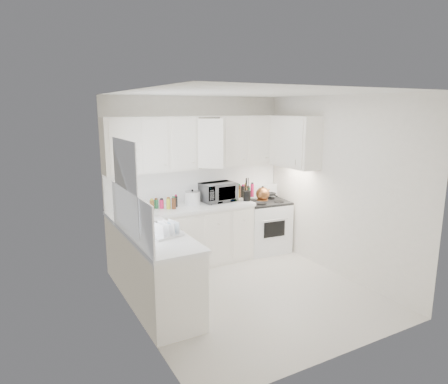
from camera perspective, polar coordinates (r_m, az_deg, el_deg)
floor at (r=5.50m, az=3.63°, el=-14.21°), size 3.20×3.20×0.00m
ceiling at (r=4.94m, az=4.03°, el=13.99°), size 3.20×3.20×0.00m
wall_back at (r=6.44m, az=-3.86°, el=1.88°), size 3.00×0.00×3.00m
wall_front at (r=3.86m, az=16.76°, el=-5.46°), size 3.00×0.00×3.00m
wall_left at (r=4.46m, az=-12.68°, el=-2.92°), size 0.00×3.20×3.20m
wall_right at (r=5.99m, az=16.00°, el=0.68°), size 0.00×3.20×3.20m
window_blinds at (r=4.74m, az=-13.77°, el=1.00°), size 0.06×0.96×1.06m
lower_cabinets_back at (r=6.23m, az=-5.85°, el=-6.57°), size 2.22×0.60×0.90m
lower_cabinets_left at (r=5.00m, az=-9.52°, el=-11.45°), size 0.60×1.60×0.90m
countertop_back at (r=6.09m, az=-5.91°, el=-2.35°), size 2.24×0.64×0.05m
countertop_left at (r=4.84m, az=-9.60°, el=-6.25°), size 0.64×1.62×0.05m
backsplash_back at (r=6.45m, az=-3.81°, el=1.21°), size 2.98×0.02×0.55m
backsplash_left at (r=4.67m, az=-13.21°, el=-3.23°), size 0.02×1.60×0.55m
upper_cabinets_back at (r=6.26m, az=-3.25°, el=3.46°), size 3.00×0.33×0.80m
upper_cabinets_right at (r=6.45m, az=9.94°, el=3.55°), size 0.33×0.90×0.80m
sink at (r=5.11m, az=-10.96°, el=-3.61°), size 0.42×0.38×0.30m
stove at (r=6.86m, az=5.95°, el=-3.88°), size 0.78×0.66×1.12m
tea_kettle at (r=6.51m, az=5.54°, el=-0.13°), size 0.28×0.24×0.25m
frying_pan at (r=6.99m, az=6.49°, el=-0.19°), size 0.26×0.41×0.04m
microwave at (r=6.37m, az=-0.85°, el=0.28°), size 0.56×0.34×0.37m
rice_cooker at (r=6.20m, az=-4.54°, el=-0.70°), size 0.26×0.26×0.24m
paper_towel at (r=6.43m, az=-3.14°, el=-0.07°), size 0.12×0.12×0.27m
utensil_crock at (r=6.42m, az=3.32°, el=0.44°), size 0.15×0.15×0.39m
dish_rack at (r=4.71m, az=-8.37°, el=-5.13°), size 0.40×0.33×0.19m
spice_left_0 at (r=6.03m, az=-10.44°, el=-1.75°), size 0.06×0.06×0.13m
spice_left_1 at (r=5.97m, az=-9.48°, el=-1.85°), size 0.06×0.06×0.13m
spice_left_2 at (r=6.08m, az=-9.10°, el=-1.60°), size 0.06×0.06×0.13m
spice_left_3 at (r=6.02m, az=-8.13°, el=-1.70°), size 0.06×0.06×0.13m
spice_left_4 at (r=6.13m, az=-7.78°, el=-1.44°), size 0.06×0.06×0.13m
spice_left_5 at (r=6.07m, az=-6.81°, el=-1.54°), size 0.06×0.06×0.13m
sauce_right_0 at (r=6.63m, az=1.23°, el=-0.05°), size 0.06×0.06×0.19m
sauce_right_1 at (r=6.61m, az=1.90°, el=-0.09°), size 0.06×0.06×0.19m
sauce_right_2 at (r=6.69m, az=2.04°, el=0.05°), size 0.06×0.06×0.19m
sauce_right_3 at (r=6.66m, az=2.71°, el=0.00°), size 0.06×0.06×0.19m
sauce_right_4 at (r=6.74m, az=2.85°, el=0.14°), size 0.06×0.06×0.19m
sauce_right_5 at (r=6.72m, az=3.51°, el=0.09°), size 0.06×0.06×0.19m
sauce_right_6 at (r=6.80m, az=3.64°, el=0.23°), size 0.06×0.06×0.19m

